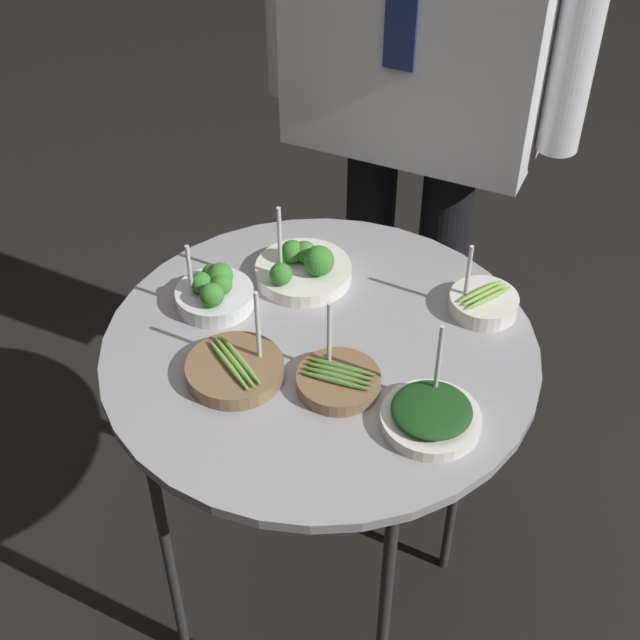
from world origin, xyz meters
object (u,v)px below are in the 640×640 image
at_px(serving_cart, 320,369).
at_px(bowl_asparagus_back_left, 483,302).
at_px(bowl_broccoli_center, 303,268).
at_px(bowl_spinach_front_left, 431,415).
at_px(bowl_asparagus_front_right, 338,380).
at_px(bowl_asparagus_mid_left, 235,369).
at_px(bowl_broccoli_back_right, 214,292).
at_px(waiter_figure, 422,25).

bearing_deg(serving_cart, bowl_asparagus_back_left, 41.68).
relative_size(bowl_broccoli_center, bowl_spinach_front_left, 1.08).
bearing_deg(bowl_asparagus_back_left, bowl_asparagus_front_right, -119.22).
height_order(serving_cart, bowl_asparagus_back_left, bowl_asparagus_back_left).
bearing_deg(bowl_asparagus_mid_left, bowl_broccoli_center, 91.51).
distance_m(bowl_asparagus_back_left, bowl_spinach_front_left, 0.27).
xyz_separation_m(bowl_asparagus_front_right, bowl_broccoli_back_right, (-0.26, 0.09, 0.01)).
xyz_separation_m(bowl_broccoli_center, bowl_broccoli_back_right, (-0.10, -0.12, 0.00)).
bearing_deg(bowl_asparagus_front_right, bowl_broccoli_back_right, 161.16).
bearing_deg(bowl_broccoli_back_right, bowl_spinach_front_left, -14.14).
relative_size(bowl_asparagus_front_right, bowl_broccoli_center, 0.82).
height_order(serving_cart, bowl_spinach_front_left, bowl_spinach_front_left).
distance_m(bowl_asparagus_front_right, waiter_figure, 0.68).
distance_m(bowl_spinach_front_left, bowl_broccoli_back_right, 0.42).
relative_size(bowl_broccoli_center, waiter_figure, 0.10).
distance_m(serving_cart, bowl_broccoli_center, 0.18).
relative_size(bowl_asparagus_mid_left, waiter_figure, 0.09).
distance_m(bowl_asparagus_front_right, bowl_spinach_front_left, 0.15).
distance_m(bowl_broccoli_center, waiter_figure, 0.49).
relative_size(serving_cart, bowl_broccoli_center, 4.63).
bearing_deg(bowl_asparagus_mid_left, bowl_asparagus_back_left, 45.76).
bearing_deg(bowl_asparagus_mid_left, waiter_figure, 86.49).
bearing_deg(bowl_broccoli_back_right, bowl_asparagus_front_right, -18.84).
bearing_deg(bowl_broccoli_center, bowl_asparagus_front_right, -53.29).
xyz_separation_m(serving_cart, bowl_asparagus_back_left, (0.21, 0.18, 0.07)).
height_order(bowl_asparagus_mid_left, bowl_asparagus_back_left, bowl_asparagus_mid_left).
relative_size(serving_cart, bowl_asparagus_back_left, 6.11).
height_order(bowl_asparagus_front_right, bowl_broccoli_back_right, bowl_asparagus_front_right).
bearing_deg(serving_cart, bowl_spinach_front_left, -22.39).
height_order(bowl_asparagus_back_left, bowl_spinach_front_left, bowl_spinach_front_left).
xyz_separation_m(serving_cart, bowl_asparagus_front_right, (0.06, -0.07, 0.07)).
bearing_deg(bowl_asparagus_front_right, bowl_asparagus_back_left, 60.78).
height_order(bowl_asparagus_mid_left, bowl_spinach_front_left, bowl_spinach_front_left).
bearing_deg(serving_cart, bowl_asparagus_front_right, -49.18).
relative_size(bowl_asparagus_mid_left, bowl_asparagus_back_left, 1.19).
bearing_deg(bowl_asparagus_back_left, bowl_asparagus_mid_left, -134.24).
height_order(bowl_asparagus_front_right, bowl_spinach_front_left, bowl_spinach_front_left).
distance_m(bowl_asparagus_mid_left, bowl_asparagus_back_left, 0.42).
bearing_deg(bowl_asparagus_front_right, bowl_spinach_front_left, -5.53).
height_order(bowl_broccoli_center, bowl_broccoli_back_right, bowl_broccoli_center).
bearing_deg(bowl_asparagus_back_left, serving_cart, -138.32).
bearing_deg(bowl_broccoli_center, waiter_figure, 83.35).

